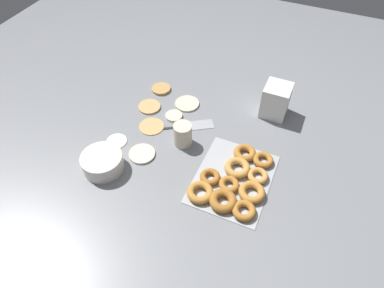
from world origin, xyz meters
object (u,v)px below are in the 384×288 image
Objects in this scene: pancake_0 at (161,89)px; pancake_4 at (142,154)px; pancake_1 at (152,126)px; donut_tray at (234,181)px; paper_cup at (183,135)px; pancake_2 at (187,104)px; pancake_6 at (116,141)px; spatula at (194,125)px; batter_bowl at (103,162)px; container_stack at (276,100)px; pancake_5 at (150,107)px; pancake_3 at (174,116)px.

pancake_0 reaches higher than pancake_4.
donut_tray is (-0.15, -0.46, 0.01)m from pancake_1.
paper_cup is at bearing -100.97° from pancake_1.
pancake_0 is at bearing 52.66° from donut_tray.
pancake_1 is 0.23m from pancake_2.
pancake_6 is 0.36m from spatula.
batter_bowl is 0.46m from spatula.
pancake_6 is 0.76m from container_stack.
donut_tray is (-0.27, -0.53, 0.01)m from pancake_5.
pancake_0 reaches higher than spatula.
pancake_2 reaches higher than spatula.
container_stack reaches higher than pancake_4.
batter_bowl is 0.69× the size of spatula.
pancake_6 is 0.30m from paper_cup.
pancake_0 is 0.56m from batter_bowl.
pancake_3 is at bearing 116.88° from container_stack.
container_stack is at bearing -51.98° from pancake_6.
pancake_4 is at bearing 173.25° from pancake_2.
pancake_2 is 0.16m from spatula.
donut_tray is 3.52× the size of paper_cup.
pancake_2 is at bearing -106.44° from pancake_0.
pancake_5 is 0.41m from batter_bowl.
pancake_4 is 0.67× the size of batter_bowl.
container_stack reaches higher than pancake_6.
batter_bowl reaches higher than pancake_1.
pancake_2 reaches higher than pancake_6.
pancake_1 is 0.73× the size of container_stack.
pancake_5 is (0.01, 0.14, -0.00)m from pancake_3.
pancake_3 reaches higher than pancake_5.
container_stack is at bearing -84.19° from pancake_0.
pancake_4 is 0.31m from pancake_5.
pancake_2 and pancake_4 have the same top height.
paper_cup reaches higher than pancake_6.
pancake_2 is at bearing -22.89° from pancake_1.
pancake_4 is 1.05× the size of pancake_5.
pancake_2 is at bearing -17.00° from batter_bowl.
pancake_4 is 0.20m from paper_cup.
spatula is (0.26, -0.14, -0.00)m from pancake_4.
paper_cup is at bearing -123.36° from spatula.
container_stack is 0.48m from paper_cup.
batter_bowl is at bearing -155.00° from spatula.
paper_cup is 0.13m from spatula.
paper_cup is at bearing -44.89° from pancake_4.
pancake_5 is at bearing -5.85° from pancake_6.
donut_tray is 0.48m from container_stack.
pancake_1 is 0.31× the size of donut_tray.
donut_tray is (-0.26, -0.39, 0.01)m from pancake_3.
donut_tray is at bearing -87.94° from pancake_4.
pancake_3 is 0.33× the size of spatula.
spatula is (-0.18, -0.26, -0.00)m from pancake_0.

